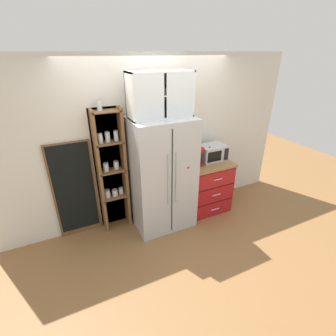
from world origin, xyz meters
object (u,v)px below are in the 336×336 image
object	(u,v)px
refrigerator	(162,174)
coffee_maker	(195,156)
bottle_amber	(209,156)
bottle_clear	(210,157)
chalkboard_menu	(75,190)
mug_charcoal	(207,159)
microwave	(212,153)
mug_navy	(206,158)

from	to	relation	value
refrigerator	coffee_maker	world-z (taller)	refrigerator
bottle_amber	bottle_clear	xyz separation A→B (m)	(-0.00, -0.05, -0.01)
coffee_maker	chalkboard_menu	bearing A→B (deg)	171.79
mug_charcoal	microwave	bearing A→B (deg)	14.22
refrigerator	chalkboard_menu	xyz separation A→B (m)	(-1.24, 0.31, -0.13)
bottle_amber	bottle_clear	distance (m)	0.05
microwave	chalkboard_menu	size ratio (longest dim) A/B	0.30
refrigerator	microwave	size ratio (longest dim) A/B	3.95
coffee_maker	mug_navy	world-z (taller)	coffee_maker
microwave	chalkboard_menu	bearing A→B (deg)	174.18
coffee_maker	bottle_clear	xyz separation A→B (m)	(0.25, -0.07, -0.04)
coffee_maker	mug_navy	bearing A→B (deg)	12.04
bottle_amber	chalkboard_menu	xyz separation A→B (m)	(-2.09, 0.29, -0.27)
refrigerator	mug_charcoal	bearing A→B (deg)	4.35
refrigerator	mug_navy	size ratio (longest dim) A/B	14.84
mug_navy	bottle_amber	bearing A→B (deg)	-91.37
mug_navy	mug_charcoal	size ratio (longest dim) A/B	0.97
coffee_maker	bottle_clear	size ratio (longest dim) A/B	1.20
microwave	mug_navy	distance (m)	0.13
refrigerator	microwave	world-z (taller)	refrigerator
coffee_maker	mug_charcoal	distance (m)	0.27
refrigerator	bottle_amber	size ratio (longest dim) A/B	6.44
microwave	mug_charcoal	size ratio (longest dim) A/B	3.65
microwave	coffee_maker	xyz separation A→B (m)	(-0.35, -0.04, 0.03)
mug_charcoal	bottle_amber	distance (m)	0.08
refrigerator	mug_charcoal	distance (m)	0.86
mug_navy	chalkboard_menu	size ratio (longest dim) A/B	0.08
bottle_amber	coffee_maker	bearing A→B (deg)	175.35
microwave	mug_charcoal	xyz separation A→B (m)	(-0.10, -0.03, -0.08)
mug_navy	bottle_amber	size ratio (longest dim) A/B	0.43
mug_charcoal	bottle_clear	xyz separation A→B (m)	(-0.00, -0.08, 0.07)
bottle_amber	mug_navy	bearing A→B (deg)	88.63
mug_charcoal	mug_navy	bearing A→B (deg)	89.92
microwave	bottle_amber	world-z (taller)	bottle_amber
refrigerator	mug_charcoal	world-z (taller)	refrigerator
mug_navy	chalkboard_menu	bearing A→B (deg)	174.20
coffee_maker	refrigerator	bearing A→B (deg)	-175.39
coffee_maker	chalkboard_menu	distance (m)	1.89
bottle_amber	chalkboard_menu	distance (m)	2.13
bottle_clear	mug_navy	bearing A→B (deg)	89.15
chalkboard_menu	coffee_maker	bearing A→B (deg)	-8.21
refrigerator	microwave	bearing A→B (deg)	5.42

